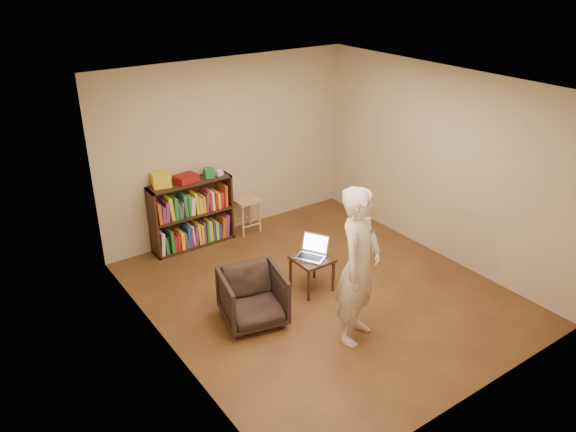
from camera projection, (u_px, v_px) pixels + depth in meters
floor at (322, 293)px, 7.06m from camera, size 4.50×4.50×0.00m
ceiling at (328, 86)px, 5.95m from camera, size 4.50×4.50×0.00m
wall_back at (228, 148)px, 8.17m from camera, size 4.00×0.00×4.00m
wall_left at (164, 245)px, 5.47m from camera, size 0.00×4.50×4.50m
wall_right at (441, 164)px, 7.55m from camera, size 0.00×4.50×4.50m
bookshelf at (192, 217)px, 8.04m from camera, size 1.20×0.30×1.00m
box_yellow at (161, 180)px, 7.57m from camera, size 0.26×0.21×0.19m
red_cloth at (186, 178)px, 7.76m from camera, size 0.33×0.27×0.10m
box_green at (209, 173)px, 7.91m from camera, size 0.16×0.16×0.13m
box_white at (219, 173)px, 8.00m from camera, size 0.10×0.10×0.07m
stool at (246, 205)px, 8.45m from camera, size 0.38×0.38×0.54m
armchair at (253, 297)px, 6.40m from camera, size 0.82×0.84×0.64m
side_table at (312, 263)px, 6.99m from camera, size 0.44×0.44×0.45m
laptop at (312, 252)px, 6.97m from camera, size 0.46×0.47×0.25m
person at (359, 266)px, 5.90m from camera, size 0.78×0.67×1.79m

